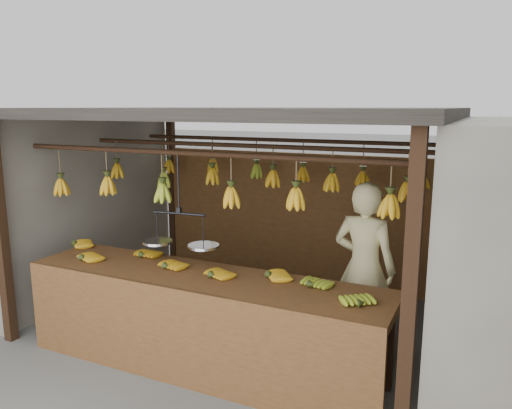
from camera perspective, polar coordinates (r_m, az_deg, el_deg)
The scene contains 8 objects.
ground at distance 5.90m, azimuth -1.28°, elevation -13.00°, with size 80.00×80.00×0.00m, color #5B5B57.
stall at distance 5.70m, azimuth 0.12°, elevation 6.69°, with size 4.30×3.30×2.40m.
neighbor_left at distance 7.81m, azimuth -25.65°, elevation 0.72°, with size 3.00×3.00×2.30m, color slate.
counter at distance 4.59m, azimuth -6.99°, elevation -10.75°, with size 3.63×0.79×0.96m.
hanging_bananas at distance 5.46m, azimuth -1.37°, elevation 2.72°, with size 3.64×2.19×0.38m.
balance_scale at distance 4.78m, azimuth -8.68°, elevation -3.97°, with size 0.77×0.34×0.88m.
vendor at distance 5.03m, azimuth 12.25°, elevation -7.12°, with size 0.63×0.41×1.72m, color beige.
bag_bundles at distance 6.34m, azimuth 20.36°, elevation -2.44°, with size 0.08×0.26×1.17m.
Camera 1 is at (2.42, -4.81, 2.41)m, focal length 35.00 mm.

